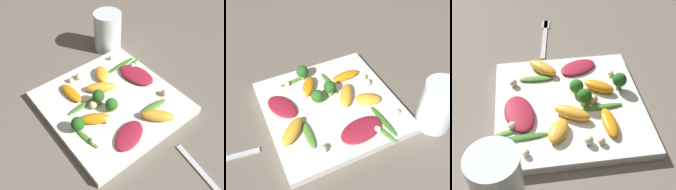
# 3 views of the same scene
# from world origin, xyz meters

# --- Properties ---
(ground_plane) EXTENTS (2.40, 2.40, 0.00)m
(ground_plane) POSITION_xyz_m (0.00, 0.00, 0.00)
(ground_plane) COLOR #6B6056
(plate) EXTENTS (0.30, 0.30, 0.02)m
(plate) POSITION_xyz_m (0.00, 0.00, 0.01)
(plate) COLOR white
(plate) RESTS_ON ground_plane
(drinking_glass) EXTENTS (0.08, 0.08, 0.11)m
(drinking_glass) POSITION_xyz_m (0.19, -0.14, 0.06)
(drinking_glass) COLOR white
(drinking_glass) RESTS_ON ground_plane
(fork) EXTENTS (0.18, 0.04, 0.01)m
(fork) POSITION_xyz_m (-0.29, -0.02, 0.00)
(fork) COLOR silver
(fork) RESTS_ON ground_plane
(radicchio_leaf_0) EXTENTS (0.08, 0.10, 0.01)m
(radicchio_leaf_0) POSITION_xyz_m (-0.10, 0.04, 0.02)
(radicchio_leaf_0) COLOR maroon
(radicchio_leaf_0) RESTS_ON plate
(radicchio_leaf_1) EXTENTS (0.11, 0.07, 0.01)m
(radicchio_leaf_1) POSITION_xyz_m (0.02, -0.10, 0.03)
(radicchio_leaf_1) COLOR maroon
(radicchio_leaf_1) RESTS_ON plate
(orange_segment_0) EXTENTS (0.07, 0.03, 0.02)m
(orange_segment_0) POSITION_xyz_m (0.07, 0.07, 0.03)
(orange_segment_0) COLOR orange
(orange_segment_0) RESTS_ON plate
(orange_segment_1) EXTENTS (0.07, 0.07, 0.02)m
(orange_segment_1) POSITION_xyz_m (-0.11, -0.04, 0.03)
(orange_segment_1) COLOR #FCAD33
(orange_segment_1) RESTS_ON plate
(orange_segment_2) EXTENTS (0.07, 0.06, 0.02)m
(orange_segment_2) POSITION_xyz_m (0.08, -0.03, 0.03)
(orange_segment_2) COLOR #FCAD33
(orange_segment_2) RESTS_ON plate
(orange_segment_3) EXTENTS (0.06, 0.07, 0.02)m
(orange_segment_3) POSITION_xyz_m (-0.03, 0.07, 0.03)
(orange_segment_3) COLOR orange
(orange_segment_3) RESTS_ON plate
(orange_segment_4) EXTENTS (0.06, 0.08, 0.02)m
(orange_segment_4) POSITION_xyz_m (0.04, -0.00, 0.03)
(orange_segment_4) COLOR #FCAD33
(orange_segment_4) RESTS_ON plate
(broccoli_floret_0) EXTENTS (0.03, 0.03, 0.04)m
(broccoli_floret_0) POSITION_xyz_m (-0.03, 0.11, 0.04)
(broccoli_floret_0) COLOR #7A9E51
(broccoli_floret_0) RESTS_ON plate
(broccoli_floret_1) EXTENTS (0.03, 0.03, 0.04)m
(broccoli_floret_1) POSITION_xyz_m (0.01, 0.03, 0.04)
(broccoli_floret_1) COLOR #84AD5B
(broccoli_floret_1) RESTS_ON plate
(broccoli_floret_2) EXTENTS (0.03, 0.03, 0.03)m
(broccoli_floret_2) POSITION_xyz_m (-0.02, 0.02, 0.04)
(broccoli_floret_2) COLOR #84AD5B
(broccoli_floret_2) RESTS_ON plate
(arugula_sprig_0) EXTENTS (0.07, 0.02, 0.00)m
(arugula_sprig_0) POSITION_xyz_m (-0.06, 0.11, 0.02)
(arugula_sprig_0) COLOR #518E33
(arugula_sprig_0) RESTS_ON plate
(arugula_sprig_1) EXTENTS (0.02, 0.08, 0.01)m
(arugula_sprig_1) POSITION_xyz_m (-0.08, -0.06, 0.02)
(arugula_sprig_1) COLOR #518E33
(arugula_sprig_1) RESTS_ON plate
(arugula_sprig_2) EXTENTS (0.02, 0.10, 0.00)m
(arugula_sprig_2) POSITION_xyz_m (0.08, -0.10, 0.02)
(arugula_sprig_2) COLOR #3D7528
(arugula_sprig_2) RESTS_ON plate
(arugula_sprig_3) EXTENTS (0.02, 0.09, 0.01)m
(arugula_sprig_3) POSITION_xyz_m (0.03, 0.06, 0.02)
(arugula_sprig_3) COLOR #47842D
(arugula_sprig_3) RESTS_ON plate
(arugula_sprig_4) EXTENTS (0.03, 0.07, 0.00)m
(arugula_sprig_4) POSITION_xyz_m (0.07, -0.13, 0.02)
(arugula_sprig_4) COLOR #518E33
(arugula_sprig_4) RESTS_ON plate
(macadamia_nut_0) EXTENTS (0.02, 0.02, 0.02)m
(macadamia_nut_0) POSITION_xyz_m (0.06, -0.12, 0.03)
(macadamia_nut_0) COLOR beige
(macadamia_nut_0) RESTS_ON plate
(macadamia_nut_1) EXTENTS (0.02, 0.02, 0.02)m
(macadamia_nut_1) POSITION_xyz_m (0.11, 0.02, 0.03)
(macadamia_nut_1) COLOR beige
(macadamia_nut_1) RESTS_ON plate
(macadamia_nut_2) EXTENTS (0.02, 0.02, 0.02)m
(macadamia_nut_2) POSITION_xyz_m (0.01, 0.05, 0.03)
(macadamia_nut_2) COLOR beige
(macadamia_nut_2) RESTS_ON plate
(macadamia_nut_3) EXTENTS (0.02, 0.02, 0.02)m
(macadamia_nut_3) POSITION_xyz_m (-0.07, -0.11, 0.03)
(macadamia_nut_3) COLOR beige
(macadamia_nut_3) RESTS_ON plate
(macadamia_nut_4) EXTENTS (0.01, 0.01, 0.01)m
(macadamia_nut_4) POSITION_xyz_m (-0.07, 0.10, 0.03)
(macadamia_nut_4) COLOR beige
(macadamia_nut_4) RESTS_ON plate
(macadamia_nut_5) EXTENTS (0.02, 0.02, 0.02)m
(macadamia_nut_5) POSITION_xyz_m (-0.05, 0.05, 0.03)
(macadamia_nut_5) COLOR beige
(macadamia_nut_5) RESTS_ON plate
(macadamia_nut_6) EXTENTS (0.01, 0.01, 0.01)m
(macadamia_nut_6) POSITION_xyz_m (0.12, -0.09, 0.03)
(macadamia_nut_6) COLOR beige
(macadamia_nut_6) RESTS_ON plate
(macadamia_nut_7) EXTENTS (0.01, 0.01, 0.01)m
(macadamia_nut_7) POSITION_xyz_m (0.11, 0.04, 0.03)
(macadamia_nut_7) COLOR beige
(macadamia_nut_7) RESTS_ON plate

